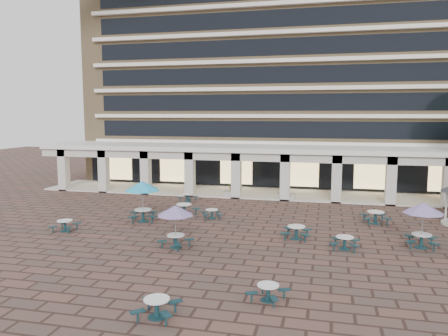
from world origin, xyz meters
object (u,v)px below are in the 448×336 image
at_px(picnic_table_1, 157,306).
at_px(planter_right, 286,194).
at_px(planter_left, 232,190).
at_px(picnic_table_2, 268,291).

xyz_separation_m(picnic_table_1, planter_right, (2.51, 23.18, 0.04)).
relative_size(planter_left, planter_right, 1.00).
xyz_separation_m(picnic_table_2, planter_right, (-1.21, 20.82, 0.08)).
bearing_deg(picnic_table_2, planter_right, 111.63).
bearing_deg(planter_right, picnic_table_2, -86.67).
distance_m(picnic_table_2, planter_right, 20.85).
xyz_separation_m(picnic_table_2, planter_left, (-5.97, 20.82, 0.18)).
bearing_deg(picnic_table_1, picnic_table_2, 30.54).
height_order(picnic_table_2, planter_right, planter_right).
bearing_deg(picnic_table_2, picnic_table_1, -129.27).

